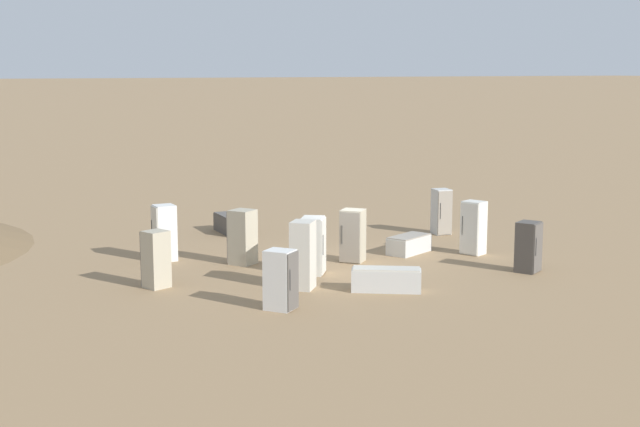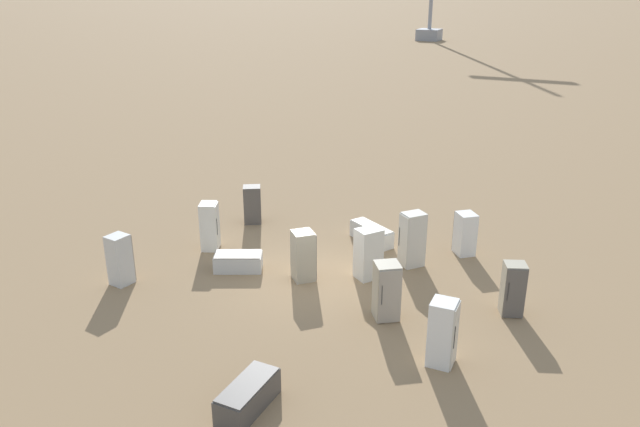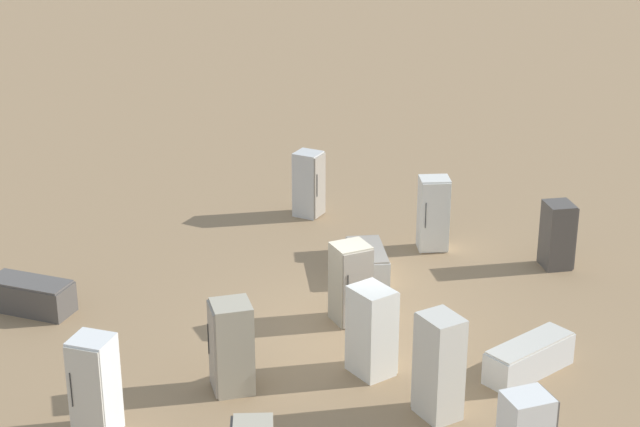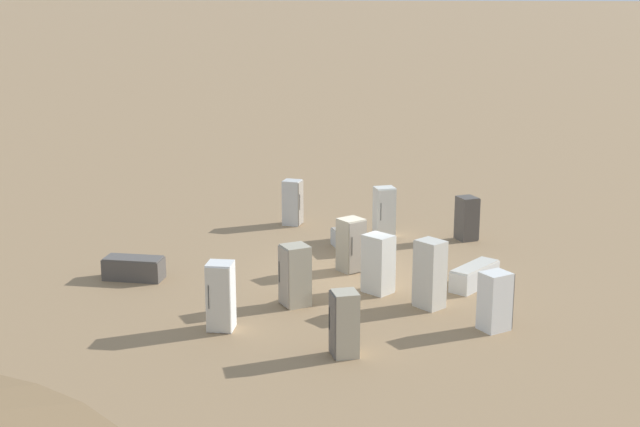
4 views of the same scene
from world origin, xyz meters
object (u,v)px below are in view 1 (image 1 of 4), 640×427
(discarded_fridge_4, at_px, (441,212))
(discarded_fridge_10, at_px, (303,255))
(discarded_fridge_6, at_px, (473,228))
(discarded_fridge_11, at_px, (242,237))
(discarded_fridge_9, at_px, (528,247))
(discarded_fridge_5, at_px, (409,244))
(discarded_fridge_1, at_px, (313,246))
(discarded_fridge_2, at_px, (281,280))
(discarded_fridge_12, at_px, (230,224))
(discarded_fridge_3, at_px, (156,259))
(discarded_fridge_7, at_px, (386,280))
(discarded_fridge_8, at_px, (353,236))
(discarded_fridge_0, at_px, (164,233))

(discarded_fridge_4, xyz_separation_m, discarded_fridge_10, (8.11, 5.24, 0.12))
(discarded_fridge_6, relative_size, discarded_fridge_10, 0.92)
(discarded_fridge_6, height_order, discarded_fridge_11, discarded_fridge_6)
(discarded_fridge_9, relative_size, discarded_fridge_11, 0.89)
(discarded_fridge_5, xyz_separation_m, discarded_fridge_10, (5.21, 2.82, 0.66))
(discarded_fridge_1, xyz_separation_m, discarded_fridge_2, (2.46, 3.21, -0.09))
(discarded_fridge_2, distance_m, discarded_fridge_12, 10.95)
(discarded_fridge_10, xyz_separation_m, discarded_fridge_11, (0.37, -3.69, -0.10))
(discarded_fridge_3, height_order, discarded_fridge_12, discarded_fridge_3)
(discarded_fridge_4, height_order, discarded_fridge_7, discarded_fridge_4)
(discarded_fridge_8, distance_m, discarded_fridge_10, 3.82)
(discarded_fridge_5, bearing_deg, discarded_fridge_9, 178.91)
(discarded_fridge_5, height_order, discarded_fridge_11, discarded_fridge_11)
(discarded_fridge_7, height_order, discarded_fridge_8, discarded_fridge_8)
(discarded_fridge_3, relative_size, discarded_fridge_8, 0.96)
(discarded_fridge_4, bearing_deg, discarded_fridge_6, 81.09)
(discarded_fridge_5, xyz_separation_m, discarded_fridge_11, (5.58, -0.87, 0.57))
(discarded_fridge_12, bearing_deg, discarded_fridge_1, 90.46)
(discarded_fridge_0, bearing_deg, discarded_fridge_2, -172.92)
(discarded_fridge_0, distance_m, discarded_fridge_4, 10.53)
(discarded_fridge_2, distance_m, discarded_fridge_11, 5.51)
(discarded_fridge_4, xyz_separation_m, discarded_fridge_7, (6.17, 6.53, -0.51))
(discarded_fridge_6, xyz_separation_m, discarded_fridge_9, (0.06, 2.89, -0.12))
(discarded_fridge_4, relative_size, discarded_fridge_7, 0.86)
(discarded_fridge_3, distance_m, discarded_fridge_6, 10.69)
(discarded_fridge_0, bearing_deg, discarded_fridge_8, -118.68)
(discarded_fridge_4, height_order, discarded_fridge_6, discarded_fridge_6)
(discarded_fridge_1, xyz_separation_m, discarded_fridge_9, (-5.94, 2.62, -0.09))
(discarded_fridge_8, distance_m, discarded_fridge_9, 5.45)
(discarded_fridge_4, distance_m, discarded_fridge_11, 8.62)
(discarded_fridge_3, bearing_deg, discarded_fridge_12, 34.21)
(discarded_fridge_11, bearing_deg, discarded_fridge_12, 39.37)
(discarded_fridge_7, xyz_separation_m, discarded_fridge_9, (-5.04, -0.16, 0.44))
(discarded_fridge_7, relative_size, discarded_fridge_8, 1.16)
(discarded_fridge_1, height_order, discarded_fridge_2, discarded_fridge_1)
(discarded_fridge_5, bearing_deg, discarded_fridge_2, 99.18)
(discarded_fridge_5, distance_m, discarded_fridge_10, 5.96)
(discarded_fridge_6, bearing_deg, discarded_fridge_10, 80.82)
(discarded_fridge_11, bearing_deg, discarded_fridge_3, 173.96)
(discarded_fridge_4, xyz_separation_m, discarded_fridge_6, (1.07, 3.48, 0.04))
(discarded_fridge_0, bearing_deg, discarded_fridge_9, -125.29)
(discarded_fridge_9, height_order, discarded_fridge_12, discarded_fridge_9)
(discarded_fridge_1, distance_m, discarded_fridge_7, 2.97)
(discarded_fridge_2, relative_size, discarded_fridge_4, 0.92)
(discarded_fridge_12, bearing_deg, discarded_fridge_10, 84.02)
(discarded_fridge_7, distance_m, discarded_fridge_11, 5.52)
(discarded_fridge_5, height_order, discarded_fridge_6, discarded_fridge_6)
(discarded_fridge_4, height_order, discarded_fridge_12, discarded_fridge_4)
(discarded_fridge_0, relative_size, discarded_fridge_11, 1.04)
(discarded_fridge_2, xyz_separation_m, discarded_fridge_12, (-2.59, -10.63, -0.43))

